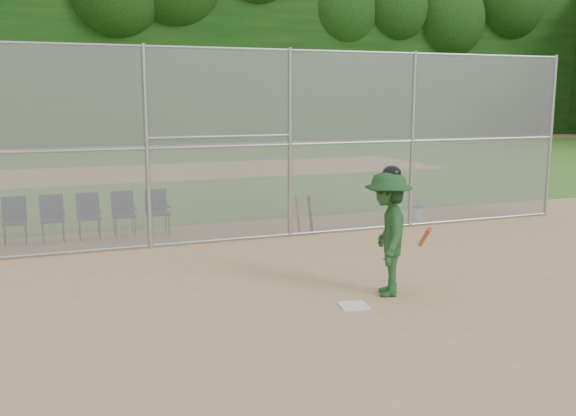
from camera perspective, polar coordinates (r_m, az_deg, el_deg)
name	(u,v)px	position (r m, az deg, el deg)	size (l,w,h in m)	color
ground	(352,314)	(9.14, 5.67, -9.36)	(100.00, 100.00, 0.00)	tan
grass_strip	(149,172)	(26.17, -12.21, 3.11)	(100.00, 100.00, 0.00)	#386B20
dirt_patch_far	(149,172)	(26.17, -12.21, 3.12)	(24.00, 24.00, 0.00)	tan
backstop_fence	(245,142)	(13.32, -3.86, 5.85)	(16.09, 0.09, 4.00)	gray
treeline	(137,35)	(28.09, -13.28, 14.76)	(81.00, 60.00, 11.00)	black
home_plate	(354,306)	(9.46, 5.87, -8.63)	(0.40, 0.40, 0.02)	silver
batter_at_plate	(388,233)	(9.83, 8.85, -2.20)	(1.16, 1.48, 2.00)	#1B451E
water_cooler	(415,214)	(15.62, 11.23, -0.55)	(0.35, 0.35, 0.44)	white
spare_bats	(304,215)	(14.21, 1.43, -0.59)	(0.36, 0.30, 0.84)	#D84C14
chair_1	(15,221)	(14.30, -23.14, -1.08)	(0.54, 0.52, 0.96)	#101A3C
chair_2	(52,219)	(14.28, -20.21, -0.90)	(0.54, 0.52, 0.96)	#101A3C
chair_3	(89,216)	(14.31, -17.28, -0.72)	(0.54, 0.52, 0.96)	#101A3C
chair_4	(124,214)	(14.37, -14.37, -0.53)	(0.54, 0.52, 0.96)	#101A3C
chair_5	(158,212)	(14.46, -11.49, -0.35)	(0.54, 0.52, 0.96)	#101A3C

